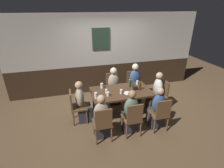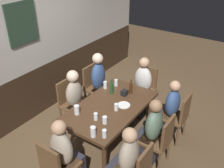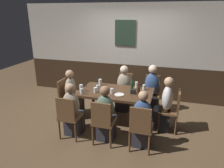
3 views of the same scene
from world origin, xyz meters
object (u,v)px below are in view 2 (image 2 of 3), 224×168
object	(u,v)px
person_right_far	(100,87)
tumbler_short	(105,85)
person_left_near	(125,166)
pint_glass_amber	(105,120)
person_mid_far	(77,105)
chair_right_far	(94,85)
person_head_west	(66,159)
beer_bottle_brown	(131,88)
chair_mid_far	(70,101)
tumbler_water	(77,110)
chair_head_east	(145,87)
chair_head_west	(57,166)
condiment_caddy	(124,93)
person_head_east	(141,91)
pint_glass_pale	(116,83)
chair_mid_near	(160,139)
person_right_near	(168,114)
beer_glass_tall	(116,107)
dining_table	(110,110)
beer_glass_half	(104,134)
beer_bottle_green	(112,88)
pint_glass_stout	(93,132)
plate_white_large	(124,105)
highball_clear	(96,117)
person_mid_near	(150,136)
chair_right_near	(178,115)

from	to	relation	value
person_right_far	tumbler_short	size ratio (longest dim) A/B	9.09
person_left_near	pint_glass_amber	xyz separation A→B (m)	(0.29, 0.52, 0.33)
person_mid_far	chair_right_far	bearing A→B (deg)	13.31
person_head_west	beer_bottle_brown	bearing A→B (deg)	-2.71
chair_right_far	chair_mid_far	xyz separation A→B (m)	(-0.69, 0.00, 0.00)
tumbler_water	chair_right_far	bearing A→B (deg)	27.11
chair_head_east	pint_glass_amber	world-z (taller)	chair_head_east
person_mid_far	pint_glass_amber	xyz separation A→B (m)	(-0.40, -0.89, 0.31)
chair_head_west	condiment_caddy	bearing A→B (deg)	-0.75
person_head_east	person_mid_far	world-z (taller)	person_head_east
chair_head_east	pint_glass_pale	xyz separation A→B (m)	(-0.63, 0.27, 0.29)
chair_mid_near	person_right_near	bearing A→B (deg)	13.46
beer_glass_tall	tumbler_water	bearing A→B (deg)	133.82
dining_table	chair_mid_near	size ratio (longest dim) A/B	1.78
chair_mid_far	beer_glass_tall	xyz separation A→B (m)	(-0.05, -1.01, 0.29)
beer_glass_half	pint_glass_amber	distance (m)	0.29
person_head_east	beer_bottle_green	bearing A→B (deg)	165.53
person_head_west	pint_glass_stout	distance (m)	0.51
tumbler_water	plate_white_large	bearing A→B (deg)	-38.30
highball_clear	tumbler_short	bearing A→B (deg)	26.81
beer_bottle_brown	person_head_west	bearing A→B (deg)	177.29
chair_mid_far	condiment_caddy	size ratio (longest dim) A/B	8.00
chair_mid_near	person_mid_near	bearing A→B (deg)	90.00
beer_glass_tall	chair_right_near	bearing A→B (deg)	-44.69
person_head_west	tumbler_short	xyz separation A→B (m)	(1.42, 0.37, 0.32)
tumbler_water	beer_glass_tall	distance (m)	0.59
person_right_far	pint_glass_amber	bearing A→B (deg)	-140.63
person_head_east	dining_table	bearing A→B (deg)	180.00
chair_right_far	person_head_east	bearing A→B (deg)	-68.24
tumbler_water	condiment_caddy	bearing A→B (deg)	-19.94
tumbler_water	pint_glass_amber	bearing A→B (deg)	-83.15
chair_right_near	tumbler_water	distance (m)	1.65
dining_table	person_right_near	bearing A→B (deg)	-45.73
chair_mid_far	beer_bottle_brown	world-z (taller)	beer_bottle_brown
chair_right_far	person_mid_far	world-z (taller)	person_mid_far
chair_right_near	chair_mid_far	bearing A→B (deg)	111.57
person_mid_near	tumbler_water	size ratio (longest dim) A/B	7.60
person_mid_near	dining_table	bearing A→B (deg)	90.00
dining_table	tumbler_water	bearing A→B (deg)	148.14
pint_glass_stout	tumbler_short	distance (m)	1.24
dining_table	pint_glass_stout	xyz separation A→B (m)	(-0.71, -0.22, 0.15)
pint_glass_pale	chair_head_east	bearing A→B (deg)	-22.71
chair_right_far	beer_glass_tall	bearing A→B (deg)	-126.00
pint_glass_amber	beer_bottle_green	size ratio (longest dim) A/B	0.43
person_left_near	pint_glass_amber	world-z (taller)	person_left_near
person_right_near	pint_glass_pale	world-z (taller)	person_right_near
person_right_near	pint_glass_stout	world-z (taller)	person_right_near
beer_bottle_brown	condiment_caddy	distance (m)	0.14
condiment_caddy	tumbler_short	bearing A→B (deg)	90.30
highball_clear	dining_table	bearing A→B (deg)	4.18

